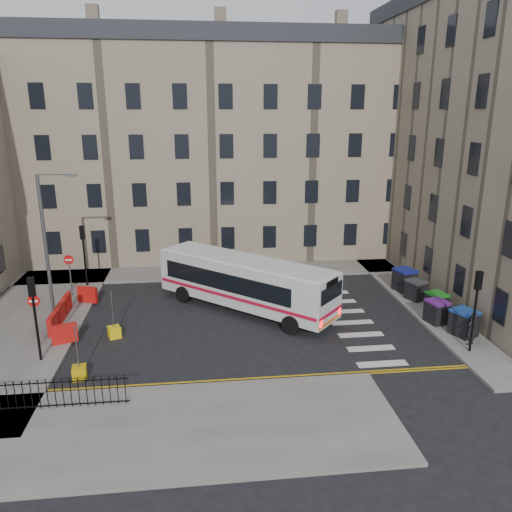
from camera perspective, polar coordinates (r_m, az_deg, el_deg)
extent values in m
plane|color=black|center=(28.99, 2.56, -7.01)|extent=(120.00, 120.00, 0.00)
cube|color=slate|center=(36.72, -8.87, -1.96)|extent=(36.00, 3.20, 0.15)
cube|color=slate|center=(34.98, 16.24, -3.37)|extent=(2.40, 26.00, 0.15)
cube|color=slate|center=(31.10, -24.35, -6.72)|extent=(6.00, 22.00, 0.15)
cube|color=slate|center=(20.04, -13.79, -18.88)|extent=(20.00, 6.00, 0.15)
cube|color=gray|center=(42.00, -10.42, 11.32)|extent=(38.00, 10.50, 16.00)
cube|color=black|center=(42.16, -11.06, 23.03)|extent=(38.30, 10.80, 1.20)
cylinder|color=black|center=(26.33, 23.59, -6.80)|extent=(0.12, 0.12, 3.20)
cube|color=black|center=(25.64, 24.11, -2.57)|extent=(0.28, 0.22, 0.90)
cylinder|color=black|center=(35.03, -18.96, -0.70)|extent=(0.12, 0.12, 3.20)
cube|color=black|center=(34.52, -19.27, 2.55)|extent=(0.28, 0.22, 0.90)
cylinder|color=black|center=(25.48, -23.76, -7.58)|extent=(0.12, 0.12, 3.20)
cube|color=black|center=(24.77, -24.29, -3.23)|extent=(0.28, 0.22, 0.90)
cylinder|color=#595B5E|center=(30.46, -22.91, 1.10)|extent=(0.20, 0.20, 8.00)
cube|color=#595B5E|center=(29.75, -23.78, 8.68)|extent=(0.50, 0.22, 0.14)
cylinder|color=#595B5E|center=(33.41, -20.42, -2.38)|extent=(0.08, 0.08, 2.40)
cube|color=red|center=(32.98, -20.68, 0.09)|extent=(0.60, 0.04, 0.60)
cylinder|color=#595B5E|center=(27.10, -23.78, -7.09)|extent=(0.08, 0.08, 2.40)
cube|color=red|center=(26.57, -24.15, -4.11)|extent=(0.60, 0.04, 0.60)
cube|color=red|center=(28.59, -22.20, -7.21)|extent=(0.25, 1.25, 1.00)
cube|color=red|center=(29.93, -21.46, -6.08)|extent=(0.25, 1.25, 1.00)
cube|color=red|center=(31.28, -20.80, -5.04)|extent=(0.25, 1.25, 1.00)
cube|color=red|center=(32.25, -18.71, -4.19)|extent=(1.26, 0.66, 1.00)
cube|color=red|center=(27.21, -21.06, -8.29)|extent=(1.26, 0.66, 1.00)
cube|color=black|center=(21.87, -24.84, -13.14)|extent=(7.80, 0.04, 0.04)
cube|color=black|center=(22.37, -24.52, -15.43)|extent=(7.80, 0.04, 0.04)
cube|color=silver|center=(29.39, -1.29, -2.88)|extent=(10.12, 9.58, 2.58)
cube|color=black|center=(28.66, -3.69, -2.98)|extent=(6.74, 6.18, 1.03)
cube|color=black|center=(30.60, -0.59, -1.68)|extent=(6.74, 6.18, 1.03)
cube|color=black|center=(32.90, -9.22, -0.51)|extent=(1.58, 1.72, 1.14)
cube|color=black|center=(26.36, 8.64, -4.18)|extent=(1.58, 1.72, 0.83)
cube|color=#B90F2C|center=(28.64, -2.86, -4.75)|extent=(8.25, 7.57, 0.19)
cube|color=#B90F2C|center=(30.59, 0.20, -3.33)|extent=(8.25, 7.57, 0.19)
cube|color=#FF0C0C|center=(26.03, 7.47, -7.72)|extent=(0.19, 0.20, 0.41)
cube|color=#FF0C0C|center=(27.73, 9.53, -6.26)|extent=(0.19, 0.20, 0.41)
cylinder|color=black|center=(31.27, -8.32, -4.37)|extent=(0.96, 0.91, 1.03)
cylinder|color=black|center=(33.05, -5.22, -3.11)|extent=(0.96, 0.91, 1.03)
cylinder|color=black|center=(26.75, 3.99, -7.90)|extent=(0.96, 0.91, 1.03)
cylinder|color=black|center=(28.81, 6.74, -6.15)|extent=(0.96, 0.91, 1.03)
cube|color=black|center=(28.40, 22.66, -7.16)|extent=(1.42, 1.50, 1.24)
cube|color=navy|center=(28.15, 22.81, -5.87)|extent=(1.49, 1.57, 0.13)
cube|color=black|center=(29.48, 19.93, -6.10)|extent=(1.18, 1.29, 1.14)
cube|color=#5C1F76|center=(29.26, 20.05, -4.96)|extent=(1.24, 1.35, 0.12)
cube|color=black|center=(30.80, 19.93, -5.17)|extent=(1.12, 1.23, 1.11)
cube|color=#1B7C1D|center=(30.59, 20.04, -4.11)|extent=(1.17, 1.28, 0.12)
cube|color=black|center=(32.57, 17.77, -3.80)|extent=(1.25, 1.33, 1.11)
cube|color=#363538|center=(32.37, 17.86, -2.78)|extent=(1.31, 1.39, 0.12)
cube|color=black|center=(33.90, 16.58, -2.73)|extent=(1.39, 1.51, 1.30)
cube|color=navy|center=(33.68, 16.68, -1.58)|extent=(1.46, 1.58, 0.14)
imported|color=black|center=(27.31, 23.42, -7.63)|extent=(0.75, 0.68, 1.72)
cube|color=yellow|center=(27.45, -15.88, -8.36)|extent=(0.78, 0.78, 0.60)
cube|color=#C79F0B|center=(24.00, -19.53, -12.45)|extent=(0.68, 0.68, 0.60)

